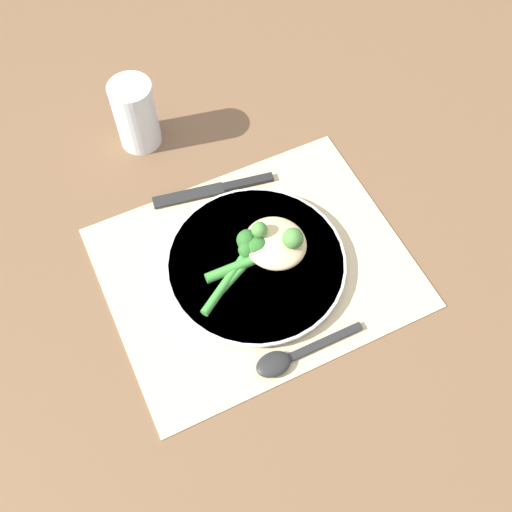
{
  "coord_description": "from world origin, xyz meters",
  "views": [
    {
      "loc": [
        -0.18,
        -0.37,
        0.76
      ],
      "look_at": [
        0.0,
        0.0,
        0.03
      ],
      "focal_mm": 42.0,
      "sensor_mm": 36.0,
      "label": 1
    }
  ],
  "objects_px": {
    "plate": "(256,263)",
    "water_glass": "(136,114)",
    "broccoli_stalk_rear": "(265,259)",
    "knife": "(215,189)",
    "chicken_fillet": "(275,243)",
    "broccoli_stalk_front": "(258,248)",
    "spoon": "(285,359)",
    "broccoli_stalk_right": "(245,252)"
  },
  "relations": [
    {
      "from": "plate",
      "to": "water_glass",
      "type": "xyz_separation_m",
      "value": [
        -0.07,
        0.3,
        0.05
      ]
    },
    {
      "from": "broccoli_stalk_rear",
      "to": "knife",
      "type": "relative_size",
      "value": 0.73
    },
    {
      "from": "broccoli_stalk_rear",
      "to": "chicken_fillet",
      "type": "bearing_deg",
      "value": 123.62
    },
    {
      "from": "broccoli_stalk_rear",
      "to": "plate",
      "type": "bearing_deg",
      "value": -123.87
    },
    {
      "from": "broccoli_stalk_front",
      "to": "spoon",
      "type": "relative_size",
      "value": 0.75
    },
    {
      "from": "chicken_fillet",
      "to": "knife",
      "type": "xyz_separation_m",
      "value": [
        -0.03,
        0.14,
        -0.03
      ]
    },
    {
      "from": "broccoli_stalk_front",
      "to": "broccoli_stalk_right",
      "type": "relative_size",
      "value": 0.95
    },
    {
      "from": "broccoli_stalk_rear",
      "to": "water_glass",
      "type": "distance_m",
      "value": 0.32
    },
    {
      "from": "broccoli_stalk_right",
      "to": "knife",
      "type": "relative_size",
      "value": 0.65
    },
    {
      "from": "plate",
      "to": "spoon",
      "type": "relative_size",
      "value": 1.64
    },
    {
      "from": "plate",
      "to": "broccoli_stalk_rear",
      "type": "height_order",
      "value": "broccoli_stalk_rear"
    },
    {
      "from": "chicken_fillet",
      "to": "broccoli_stalk_front",
      "type": "distance_m",
      "value": 0.03
    },
    {
      "from": "broccoli_stalk_right",
      "to": "knife",
      "type": "distance_m",
      "value": 0.14
    },
    {
      "from": "plate",
      "to": "chicken_fillet",
      "type": "xyz_separation_m",
      "value": [
        0.03,
        0.01,
        0.02
      ]
    },
    {
      "from": "broccoli_stalk_front",
      "to": "broccoli_stalk_right",
      "type": "bearing_deg",
      "value": -120.29
    },
    {
      "from": "broccoli_stalk_front",
      "to": "knife",
      "type": "relative_size",
      "value": 0.62
    },
    {
      "from": "broccoli_stalk_rear",
      "to": "broccoli_stalk_front",
      "type": "height_order",
      "value": "broccoli_stalk_front"
    },
    {
      "from": "broccoli_stalk_front",
      "to": "knife",
      "type": "distance_m",
      "value": 0.14
    },
    {
      "from": "broccoli_stalk_front",
      "to": "broccoli_stalk_right",
      "type": "height_order",
      "value": "same"
    },
    {
      "from": "plate",
      "to": "spoon",
      "type": "height_order",
      "value": "plate"
    },
    {
      "from": "plate",
      "to": "knife",
      "type": "distance_m",
      "value": 0.15
    },
    {
      "from": "broccoli_stalk_right",
      "to": "spoon",
      "type": "bearing_deg",
      "value": -39.56
    },
    {
      "from": "chicken_fillet",
      "to": "knife",
      "type": "bearing_deg",
      "value": 102.96
    },
    {
      "from": "broccoli_stalk_front",
      "to": "water_glass",
      "type": "xyz_separation_m",
      "value": [
        -0.07,
        0.29,
        0.03
      ]
    },
    {
      "from": "spoon",
      "to": "broccoli_stalk_rear",
      "type": "bearing_deg",
      "value": -15.24
    },
    {
      "from": "plate",
      "to": "chicken_fillet",
      "type": "bearing_deg",
      "value": 12.18
    },
    {
      "from": "broccoli_stalk_rear",
      "to": "knife",
      "type": "xyz_separation_m",
      "value": [
        -0.01,
        0.16,
        -0.02
      ]
    },
    {
      "from": "broccoli_stalk_right",
      "to": "broccoli_stalk_rear",
      "type": "bearing_deg",
      "value": 12.73
    },
    {
      "from": "broccoli_stalk_front",
      "to": "plate",
      "type": "bearing_deg",
      "value": -61.9
    },
    {
      "from": "chicken_fillet",
      "to": "spoon",
      "type": "height_order",
      "value": "chicken_fillet"
    },
    {
      "from": "knife",
      "to": "water_glass",
      "type": "relative_size",
      "value": 1.62
    },
    {
      "from": "broccoli_stalk_rear",
      "to": "water_glass",
      "type": "xyz_separation_m",
      "value": [
        -0.08,
        0.3,
        0.03
      ]
    },
    {
      "from": "plate",
      "to": "water_glass",
      "type": "distance_m",
      "value": 0.31
    },
    {
      "from": "chicken_fillet",
      "to": "water_glass",
      "type": "xyz_separation_m",
      "value": [
        -0.1,
        0.29,
        0.03
      ]
    },
    {
      "from": "broccoli_stalk_right",
      "to": "chicken_fillet",
      "type": "bearing_deg",
      "value": 49.02
    },
    {
      "from": "spoon",
      "to": "water_glass",
      "type": "distance_m",
      "value": 0.45
    },
    {
      "from": "broccoli_stalk_front",
      "to": "knife",
      "type": "xyz_separation_m",
      "value": [
        -0.01,
        0.14,
        -0.03
      ]
    },
    {
      "from": "broccoli_stalk_rear",
      "to": "broccoli_stalk_right",
      "type": "xyz_separation_m",
      "value": [
        -0.02,
        0.02,
        0.0
      ]
    },
    {
      "from": "broccoli_stalk_right",
      "to": "water_glass",
      "type": "distance_m",
      "value": 0.29
    },
    {
      "from": "knife",
      "to": "spoon",
      "type": "relative_size",
      "value": 1.21
    },
    {
      "from": "plate",
      "to": "broccoli_stalk_rear",
      "type": "distance_m",
      "value": 0.02
    },
    {
      "from": "chicken_fillet",
      "to": "broccoli_stalk_rear",
      "type": "height_order",
      "value": "chicken_fillet"
    }
  ]
}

